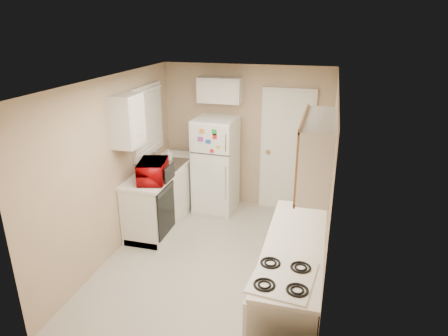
# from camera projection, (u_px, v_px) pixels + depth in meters

# --- Properties ---
(floor) EXTENTS (3.80, 3.80, 0.00)m
(floor) POSITION_uv_depth(u_px,v_px,m) (214.00, 260.00, 5.41)
(floor) COLOR beige
(floor) RESTS_ON ground
(ceiling) EXTENTS (3.80, 3.80, 0.00)m
(ceiling) POSITION_uv_depth(u_px,v_px,m) (213.00, 81.00, 4.57)
(ceiling) COLOR white
(ceiling) RESTS_ON floor
(wall_left) EXTENTS (3.80, 3.80, 0.00)m
(wall_left) POSITION_uv_depth(u_px,v_px,m) (113.00, 168.00, 5.33)
(wall_left) COLOR tan
(wall_left) RESTS_ON floor
(wall_right) EXTENTS (3.80, 3.80, 0.00)m
(wall_right) POSITION_uv_depth(u_px,v_px,m) (329.00, 189.00, 4.65)
(wall_right) COLOR tan
(wall_right) RESTS_ON floor
(wall_back) EXTENTS (2.80, 2.80, 0.00)m
(wall_back) POSITION_uv_depth(u_px,v_px,m) (246.00, 137.00, 6.71)
(wall_back) COLOR tan
(wall_back) RESTS_ON floor
(wall_front) EXTENTS (2.80, 2.80, 0.00)m
(wall_front) POSITION_uv_depth(u_px,v_px,m) (148.00, 261.00, 3.27)
(wall_front) COLOR tan
(wall_front) RESTS_ON floor
(left_counter) EXTENTS (0.60, 1.80, 0.90)m
(left_counter) POSITION_uv_depth(u_px,v_px,m) (164.00, 195.00, 6.33)
(left_counter) COLOR silver
(left_counter) RESTS_ON floor
(dishwasher) EXTENTS (0.03, 0.58, 0.72)m
(dishwasher) POSITION_uv_depth(u_px,v_px,m) (166.00, 211.00, 5.71)
(dishwasher) COLOR black
(dishwasher) RESTS_ON floor
(sink) EXTENTS (0.54, 0.74, 0.16)m
(sink) POSITION_uv_depth(u_px,v_px,m) (166.00, 167.00, 6.33)
(sink) COLOR gray
(sink) RESTS_ON left_counter
(microwave) EXTENTS (0.60, 0.42, 0.36)m
(microwave) POSITION_uv_depth(u_px,v_px,m) (153.00, 171.00, 5.63)
(microwave) COLOR #9C0204
(microwave) RESTS_ON left_counter
(soap_bottle) EXTENTS (0.11, 0.11, 0.19)m
(soap_bottle) POSITION_uv_depth(u_px,v_px,m) (168.00, 154.00, 6.50)
(soap_bottle) COLOR white
(soap_bottle) RESTS_ON left_counter
(window_blinds) EXTENTS (0.10, 0.98, 1.08)m
(window_blinds) POSITION_uv_depth(u_px,v_px,m) (148.00, 121.00, 6.13)
(window_blinds) COLOR silver
(window_blinds) RESTS_ON wall_left
(upper_cabinet_left) EXTENTS (0.30, 0.45, 0.70)m
(upper_cabinet_left) POSITION_uv_depth(u_px,v_px,m) (128.00, 121.00, 5.28)
(upper_cabinet_left) COLOR silver
(upper_cabinet_left) RESTS_ON wall_left
(refrigerator) EXTENTS (0.69, 0.67, 1.59)m
(refrigerator) POSITION_uv_depth(u_px,v_px,m) (216.00, 165.00, 6.59)
(refrigerator) COLOR white
(refrigerator) RESTS_ON floor
(cabinet_over_fridge) EXTENTS (0.70, 0.30, 0.40)m
(cabinet_over_fridge) POSITION_uv_depth(u_px,v_px,m) (220.00, 90.00, 6.39)
(cabinet_over_fridge) COLOR silver
(cabinet_over_fridge) RESTS_ON wall_back
(interior_door) EXTENTS (0.86, 0.06, 2.08)m
(interior_door) POSITION_uv_depth(u_px,v_px,m) (286.00, 151.00, 6.57)
(interior_door) COLOR white
(interior_door) RESTS_ON floor
(right_counter) EXTENTS (0.60, 2.00, 0.90)m
(right_counter) POSITION_uv_depth(u_px,v_px,m) (292.00, 280.00, 4.26)
(right_counter) COLOR silver
(right_counter) RESTS_ON floor
(stove) EXTENTS (0.60, 0.71, 0.79)m
(stove) POSITION_uv_depth(u_px,v_px,m) (280.00, 323.00, 3.72)
(stove) COLOR white
(stove) RESTS_ON floor
(upper_cabinet_right) EXTENTS (0.30, 1.20, 0.70)m
(upper_cabinet_right) POSITION_uv_depth(u_px,v_px,m) (318.00, 152.00, 4.02)
(upper_cabinet_right) COLOR silver
(upper_cabinet_right) RESTS_ON wall_right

